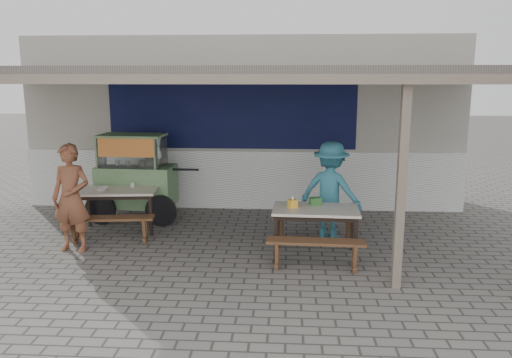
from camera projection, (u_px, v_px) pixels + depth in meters
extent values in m
plane|color=slate|center=(224.00, 258.00, 7.50)|extent=(60.00, 60.00, 0.00)
cube|color=#B1AB9F|center=(244.00, 121.00, 10.68)|extent=(9.00, 1.20, 3.50)
cube|color=white|center=(242.00, 180.00, 10.29)|extent=(9.00, 0.10, 1.20)
cube|color=#0D103E|center=(232.00, 109.00, 10.03)|extent=(5.00, 0.03, 1.60)
cube|color=#58534C|center=(230.00, 72.00, 7.94)|extent=(9.00, 4.20, 0.12)
cube|color=gray|center=(211.00, 79.00, 5.95)|extent=(9.00, 0.12, 0.12)
cube|color=gray|center=(401.00, 185.00, 6.21)|extent=(0.11, 0.11, 2.70)
cube|color=silver|center=(118.00, 191.00, 8.72)|extent=(1.41, 0.89, 0.04)
cube|color=black|center=(118.00, 194.00, 8.73)|extent=(1.29, 0.78, 0.06)
cube|color=black|center=(79.00, 217.00, 8.46)|extent=(0.05, 0.05, 0.71)
cube|color=black|center=(151.00, 216.00, 8.52)|extent=(0.05, 0.05, 0.71)
cube|color=black|center=(89.00, 207.00, 9.06)|extent=(0.05, 0.05, 0.71)
cube|color=black|center=(156.00, 206.00, 9.13)|extent=(0.05, 0.05, 0.71)
cube|color=brown|center=(109.00, 218.00, 8.09)|extent=(1.45, 0.45, 0.04)
cube|color=brown|center=(75.00, 232.00, 8.10)|extent=(0.08, 0.28, 0.41)
cube|color=brown|center=(145.00, 231.00, 8.16)|extent=(0.08, 0.28, 0.41)
cube|color=brown|center=(127.00, 198.00, 9.47)|extent=(1.45, 0.45, 0.04)
cube|color=brown|center=(97.00, 210.00, 9.48)|extent=(0.08, 0.28, 0.41)
cube|color=brown|center=(157.00, 209.00, 9.54)|extent=(0.08, 0.28, 0.41)
cube|color=silver|center=(316.00, 210.00, 7.47)|extent=(1.31, 0.82, 0.04)
cube|color=black|center=(316.00, 213.00, 7.48)|extent=(1.21, 0.72, 0.06)
cube|color=black|center=(276.00, 239.00, 7.28)|extent=(0.05, 0.05, 0.71)
cube|color=black|center=(356.00, 242.00, 7.17)|extent=(0.05, 0.05, 0.71)
cube|color=black|center=(278.00, 226.00, 7.91)|extent=(0.05, 0.05, 0.71)
cube|color=black|center=(352.00, 228.00, 7.80)|extent=(0.05, 0.05, 0.71)
cube|color=brown|center=(316.00, 242.00, 6.93)|extent=(1.39, 0.34, 0.04)
cube|color=brown|center=(277.00, 256.00, 7.03)|extent=(0.06, 0.28, 0.41)
cube|color=brown|center=(354.00, 258.00, 6.92)|extent=(0.06, 0.28, 0.41)
cube|color=brown|center=(315.00, 218.00, 8.12)|extent=(1.39, 0.34, 0.04)
cube|color=brown|center=(282.00, 230.00, 8.22)|extent=(0.06, 0.28, 0.41)
cube|color=brown|center=(348.00, 232.00, 8.11)|extent=(0.06, 0.28, 0.41)
cube|color=#6B9664|center=(137.00, 185.00, 9.44)|extent=(1.44, 0.80, 0.73)
cube|color=#6B9664|center=(138.00, 205.00, 9.51)|extent=(1.39, 0.75, 0.05)
cylinder|color=black|center=(101.00, 209.00, 9.19)|extent=(0.59, 0.08, 0.58)
cylinder|color=black|center=(161.00, 211.00, 9.07)|extent=(0.59, 0.08, 0.58)
cube|color=silver|center=(133.00, 151.00, 9.31)|extent=(1.18, 0.68, 0.57)
cube|color=#6B9664|center=(132.00, 135.00, 9.26)|extent=(1.22, 0.72, 0.04)
cube|color=#F06438|center=(126.00, 148.00, 8.97)|extent=(1.04, 0.07, 0.33)
cylinder|color=black|center=(180.00, 169.00, 9.29)|extent=(0.73, 0.08, 0.04)
imported|color=brown|center=(71.00, 198.00, 7.69)|extent=(0.66, 0.47, 1.69)
imported|color=#4B4C24|center=(153.00, 177.00, 9.66)|extent=(0.82, 0.67, 1.56)
imported|color=teal|center=(331.00, 191.00, 8.29)|extent=(1.22, 0.99, 1.64)
cube|color=yellow|center=(293.00, 204.00, 7.50)|extent=(0.16, 0.16, 0.12)
cube|color=#32672E|center=(315.00, 201.00, 7.65)|extent=(0.20, 0.16, 0.12)
cylinder|color=beige|center=(133.00, 185.00, 8.92)|extent=(0.08, 0.08, 0.09)
imported|color=silver|center=(102.00, 189.00, 8.65)|extent=(0.24, 0.24, 0.05)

